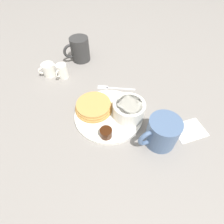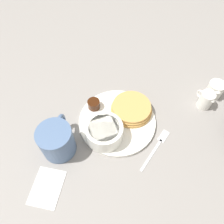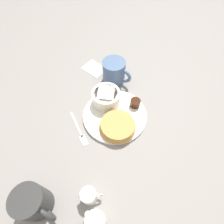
{
  "view_description": "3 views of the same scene",
  "coord_description": "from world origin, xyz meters",
  "px_view_note": "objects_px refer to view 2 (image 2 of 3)",
  "views": [
    {
      "loc": [
        0.17,
        0.34,
        0.48
      ],
      "look_at": [
        -0.01,
        0.01,
        0.02
      ],
      "focal_mm": 28.0,
      "sensor_mm": 36.0,
      "label": 1
    },
    {
      "loc": [
        -0.35,
        0.01,
        0.58
      ],
      "look_at": [
        0.0,
        0.02,
        0.05
      ],
      "focal_mm": 35.0,
      "sensor_mm": 36.0,
      "label": 2
    },
    {
      "loc": [
        0.16,
        -0.31,
        0.56
      ],
      "look_at": [
        -0.0,
        -0.01,
        0.04
      ],
      "focal_mm": 28.0,
      "sensor_mm": 36.0,
      "label": 3
    }
  ],
  "objects_px": {
    "coffee_mug": "(57,140)",
    "fork": "(158,145)",
    "bowl": "(104,132)",
    "creamer_pitcher_far": "(215,89)",
    "creamer_pitcher_near": "(206,100)",
    "plate": "(117,121)"
  },
  "relations": [
    {
      "from": "plate",
      "to": "coffee_mug",
      "type": "distance_m",
      "value": 0.19
    },
    {
      "from": "plate",
      "to": "coffee_mug",
      "type": "bearing_deg",
      "value": 119.01
    },
    {
      "from": "coffee_mug",
      "to": "creamer_pitcher_near",
      "type": "xyz_separation_m",
      "value": [
        0.16,
        -0.44,
        -0.02
      ]
    },
    {
      "from": "fork",
      "to": "coffee_mug",
      "type": "bearing_deg",
      "value": 93.01
    },
    {
      "from": "coffee_mug",
      "to": "creamer_pitcher_near",
      "type": "distance_m",
      "value": 0.47
    },
    {
      "from": "creamer_pitcher_near",
      "to": "fork",
      "type": "height_order",
      "value": "creamer_pitcher_near"
    },
    {
      "from": "plate",
      "to": "creamer_pitcher_near",
      "type": "xyz_separation_m",
      "value": [
        0.07,
        -0.28,
        0.02
      ]
    },
    {
      "from": "creamer_pitcher_near",
      "to": "creamer_pitcher_far",
      "type": "height_order",
      "value": "creamer_pitcher_near"
    },
    {
      "from": "bowl",
      "to": "fork",
      "type": "height_order",
      "value": "bowl"
    },
    {
      "from": "creamer_pitcher_near",
      "to": "fork",
      "type": "distance_m",
      "value": 0.22
    },
    {
      "from": "coffee_mug",
      "to": "fork",
      "type": "height_order",
      "value": "coffee_mug"
    },
    {
      "from": "plate",
      "to": "creamer_pitcher_far",
      "type": "relative_size",
      "value": 3.12
    },
    {
      "from": "creamer_pitcher_near",
      "to": "creamer_pitcher_far",
      "type": "bearing_deg",
      "value": -41.62
    },
    {
      "from": "plate",
      "to": "fork",
      "type": "bearing_deg",
      "value": -122.34
    },
    {
      "from": "creamer_pitcher_near",
      "to": "creamer_pitcher_far",
      "type": "relative_size",
      "value": 0.82
    },
    {
      "from": "coffee_mug",
      "to": "fork",
      "type": "xyz_separation_m",
      "value": [
        0.01,
        -0.28,
        -0.05
      ]
    },
    {
      "from": "coffee_mug",
      "to": "bowl",
      "type": "bearing_deg",
      "value": -75.16
    },
    {
      "from": "coffee_mug",
      "to": "creamer_pitcher_far",
      "type": "distance_m",
      "value": 0.52
    },
    {
      "from": "bowl",
      "to": "creamer_pitcher_far",
      "type": "relative_size",
      "value": 1.4
    },
    {
      "from": "plate",
      "to": "creamer_pitcher_near",
      "type": "distance_m",
      "value": 0.29
    },
    {
      "from": "coffee_mug",
      "to": "creamer_pitcher_near",
      "type": "bearing_deg",
      "value": -69.83
    },
    {
      "from": "bowl",
      "to": "fork",
      "type": "distance_m",
      "value": 0.16
    }
  ]
}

